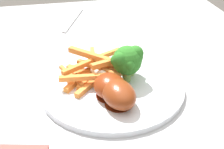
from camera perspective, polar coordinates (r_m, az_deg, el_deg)
name	(u,v)px	position (r m, az deg, el deg)	size (l,w,h in m)	color
dining_table	(123,106)	(0.74, 2.14, -5.93)	(0.96, 0.81, 0.70)	#B7B7BC
dinner_plate	(112,85)	(0.61, 0.00, -2.06)	(0.29, 0.29, 0.01)	silver
broccoli_floret_front	(130,60)	(0.62, 3.41, 2.69)	(0.04, 0.05, 0.06)	#88AA59
broccoli_floret_middle	(128,60)	(0.59, 3.06, 2.81)	(0.06, 0.07, 0.08)	#85B756
carrot_fries_pile	(91,70)	(0.62, -4.00, 0.91)	(0.16, 0.14, 0.04)	orange
chicken_drumstick_near	(118,93)	(0.54, 1.11, -3.56)	(0.13, 0.07, 0.05)	#591E0C
chicken_drumstick_far	(109,85)	(0.56, -0.56, -2.08)	(0.12, 0.07, 0.04)	#5C1B0A
fork	(73,20)	(0.94, -7.39, 10.30)	(0.19, 0.01, 0.01)	silver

